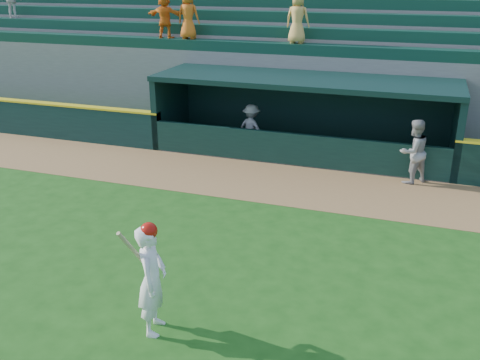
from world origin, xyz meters
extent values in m
plane|color=#1B4D13|center=(0.00, 0.00, 0.00)|extent=(120.00, 120.00, 0.00)
cube|color=olive|center=(0.00, 4.90, 0.01)|extent=(40.00, 3.00, 0.01)
imported|color=gray|center=(3.46, 6.16, 0.90)|extent=(1.11, 1.10, 1.80)
imported|color=#A1A19C|center=(-1.60, 7.38, 0.78)|extent=(1.14, 0.88, 1.56)
cube|color=slate|center=(0.00, 7.70, 0.02)|extent=(9.00, 2.60, 0.04)
cube|color=black|center=(-4.60, 7.70, 1.15)|extent=(0.20, 2.60, 2.30)
cube|color=black|center=(4.60, 7.70, 1.15)|extent=(0.20, 2.60, 2.30)
cube|color=black|center=(0.00, 9.00, 1.15)|extent=(9.40, 0.20, 2.30)
cube|color=black|center=(0.00, 7.70, 2.38)|extent=(9.40, 2.80, 0.16)
cube|color=black|center=(0.00, 6.48, 0.50)|extent=(9.00, 0.16, 1.00)
cube|color=brown|center=(0.00, 8.50, 0.25)|extent=(8.40, 0.45, 0.10)
cube|color=slate|center=(0.00, 9.53, 1.46)|extent=(34.00, 0.85, 2.91)
cube|color=#0F3828|center=(0.00, 9.41, 3.09)|extent=(34.00, 0.60, 0.36)
cube|color=slate|center=(0.00, 10.38, 1.68)|extent=(34.00, 0.85, 3.36)
cube|color=#0F3828|center=(0.00, 10.26, 3.54)|extent=(34.00, 0.60, 0.36)
cube|color=slate|center=(0.00, 11.22, 1.91)|extent=(34.00, 0.85, 3.81)
cube|color=#0F3828|center=(0.00, 11.11, 3.99)|extent=(34.00, 0.60, 0.36)
cube|color=slate|center=(0.00, 12.07, 2.13)|extent=(34.00, 0.85, 4.26)
cube|color=#0F3828|center=(0.00, 11.96, 4.44)|extent=(34.00, 0.60, 0.36)
cube|color=slate|center=(0.00, 12.93, 2.35)|extent=(34.00, 0.85, 4.71)
cube|color=slate|center=(0.00, 13.78, 2.58)|extent=(34.00, 0.85, 5.16)
cube|color=slate|center=(0.00, 14.62, 2.80)|extent=(34.00, 0.85, 5.61)
cube|color=slate|center=(0.00, 15.20, 2.80)|extent=(34.50, 0.30, 5.61)
imported|color=orange|center=(-4.63, 9.43, 4.08)|extent=(0.81, 0.55, 1.62)
imported|color=#E3AD50|center=(-0.69, 9.43, 4.08)|extent=(0.83, 0.58, 1.62)
imported|color=orange|center=(-5.55, 9.43, 4.04)|extent=(1.44, 0.50, 1.54)
imported|color=white|center=(-0.19, -2.11, 0.94)|extent=(0.59, 0.77, 1.87)
sphere|color=#B4140A|center=(-0.19, -2.11, 1.80)|extent=(0.27, 0.27, 0.27)
cylinder|color=tan|center=(-0.37, -2.33, 1.57)|extent=(0.24, 0.50, 0.76)
camera|label=1|loc=(3.51, -8.56, 5.47)|focal=40.00mm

